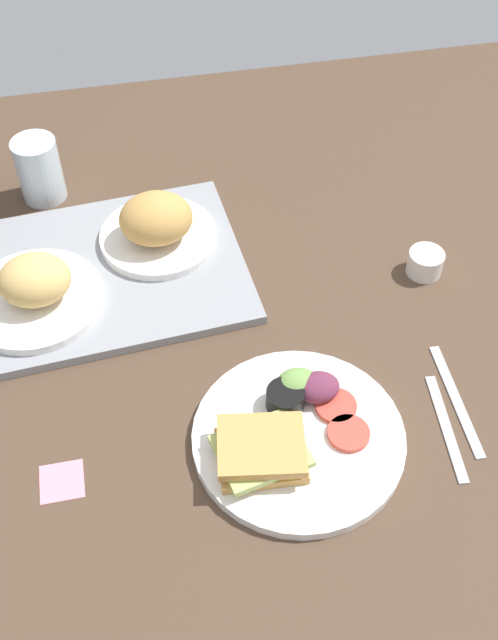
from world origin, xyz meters
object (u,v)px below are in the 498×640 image
object	(u,v)px
espresso_cup	(425,263)
sticky_note	(62,481)
bread_plate_far	(157,225)
knife	(456,399)
serving_tray	(100,274)
drinking_glass	(39,170)
plate_with_salad	(293,432)
fork	(446,427)
bread_plate_near	(35,289)

from	to	relation	value
espresso_cup	sticky_note	xyz separation A→B (cm)	(-58.20, -26.40, -1.94)
bread_plate_far	knife	world-z (taller)	bread_plate_far
serving_tray	drinking_glass	distance (cm)	23.94
plate_with_salad	bread_plate_far	bearing A→B (deg)	107.73
plate_with_salad	fork	size ratio (longest dim) A/B	1.66
espresso_cup	drinking_glass	bearing A→B (deg)	151.96
knife	serving_tray	bearing A→B (deg)	55.74
knife	sticky_note	size ratio (longest dim) A/B	3.39
espresso_cup	knife	bearing A→B (deg)	-99.64
fork	sticky_note	xyz separation A→B (cm)	(-51.02, 2.21, -0.19)
fork	bread_plate_near	bearing A→B (deg)	63.97
drinking_glass	knife	xyz separation A→B (cm)	(54.29, -55.75, -5.41)
serving_tray	drinking_glass	xyz separation A→B (cm)	(-7.98, 22.04, 4.86)
drinking_glass	espresso_cup	bearing A→B (deg)	-28.04
fork	plate_with_salad	bearing A→B (deg)	88.95
drinking_glass	fork	xyz separation A→B (cm)	(51.29, -59.75, -5.41)
bread_plate_near	drinking_glass	xyz separation A→B (cm)	(1.56, 27.18, 1.02)
serving_tray	knife	bearing A→B (deg)	-36.05
bread_plate_far	espresso_cup	size ratio (longest dim) A/B	3.39
bread_plate_far	espresso_cup	xyz separation A→B (cm)	(40.55, -13.58, -3.30)
espresso_cup	bread_plate_far	bearing A→B (deg)	161.49
serving_tray	bread_plate_near	bearing A→B (deg)	-151.71
bread_plate_near	knife	xyz separation A→B (cm)	(55.85, -28.57, -4.38)
bread_plate_far	plate_with_salad	size ratio (longest dim) A/B	0.67
bread_plate_near	drinking_glass	world-z (taller)	drinking_glass
espresso_cup	knife	xyz separation A→B (cm)	(-4.18, -24.61, -1.75)
espresso_cup	bread_plate_near	bearing A→B (deg)	176.22
serving_tray	knife	size ratio (longest dim) A/B	2.37
bread_plate_near	espresso_cup	distance (cm)	60.22
drinking_glass	sticky_note	bearing A→B (deg)	-89.73
sticky_note	knife	bearing A→B (deg)	1.90
bread_plate_near	espresso_cup	bearing A→B (deg)	-3.78
bread_plate_near	knife	world-z (taller)	bread_plate_near
drinking_glass	knife	world-z (taller)	drinking_glass
espresso_cup	sticky_note	distance (cm)	63.94
bread_plate_near	bread_plate_far	distance (cm)	21.73
bread_plate_near	fork	xyz separation A→B (cm)	(52.85, -32.57, -4.38)
bread_plate_far	sticky_note	bearing A→B (deg)	-113.82
fork	knife	distance (cm)	5.00
fork	drinking_glass	bearing A→B (deg)	46.26
bread_plate_far	fork	distance (cm)	54.03
sticky_note	serving_tray	bearing A→B (deg)	77.74
bread_plate_far	plate_with_salad	bearing A→B (deg)	-72.27
plate_with_salad	sticky_note	world-z (taller)	plate_with_salad
serving_tray	sticky_note	bearing A→B (deg)	-102.26
bread_plate_far	knife	size ratio (longest dim) A/B	1.00
plate_with_salad	drinking_glass	distance (cm)	65.12
knife	espresso_cup	bearing A→B (deg)	-7.85
drinking_glass	espresso_cup	distance (cm)	66.35
plate_with_salad	knife	bearing A→B (deg)	3.83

